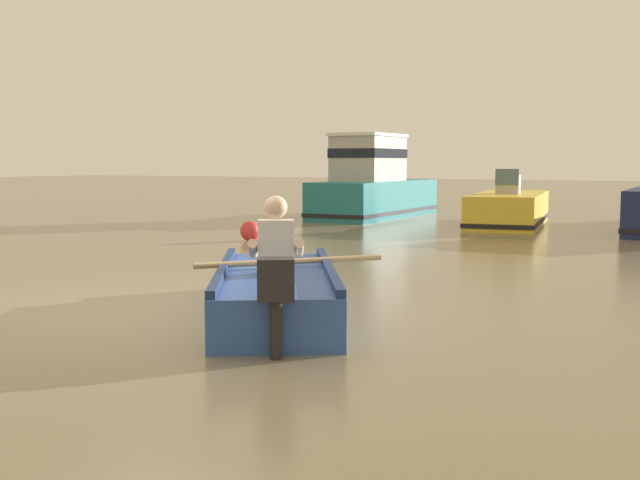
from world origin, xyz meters
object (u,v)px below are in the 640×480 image
object	(u,v)px
moored_boat_yellow	(509,210)
mooring_buoy	(250,231)
moored_boat_teal	(373,187)
rowboat_with_person	(276,290)

from	to	relation	value
moored_boat_yellow	mooring_buoy	distance (m)	6.94
moored_boat_teal	moored_boat_yellow	world-z (taller)	moored_boat_teal
rowboat_with_person	moored_boat_teal	world-z (taller)	moored_boat_teal
mooring_buoy	moored_boat_yellow	bearing A→B (deg)	61.62
rowboat_with_person	mooring_buoy	distance (m)	7.36
moored_boat_yellow	mooring_buoy	size ratio (longest dim) A/B	12.23
moored_boat_teal	mooring_buoy	world-z (taller)	moored_boat_teal
moored_boat_yellow	mooring_buoy	xyz separation A→B (m)	(-3.30, -6.10, -0.17)
moored_boat_teal	moored_boat_yellow	bearing A→B (deg)	-12.78
rowboat_with_person	moored_boat_yellow	bearing A→B (deg)	94.80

